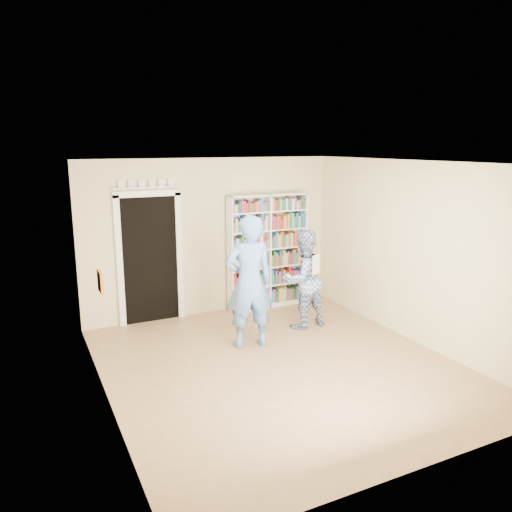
{
  "coord_description": "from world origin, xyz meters",
  "views": [
    {
      "loc": [
        -3.02,
        -5.48,
        2.93
      ],
      "look_at": [
        0.08,
        0.9,
        1.33
      ],
      "focal_mm": 35.0,
      "sensor_mm": 36.0,
      "label": 1
    }
  ],
  "objects": [
    {
      "name": "wall_back",
      "position": [
        0.0,
        2.5,
        1.35
      ],
      "size": [
        4.5,
        0.0,
        4.5
      ],
      "primitive_type": "plane",
      "rotation": [
        1.57,
        0.0,
        0.0
      ],
      "color": "beige",
      "rests_on": "floor"
    },
    {
      "name": "wall_art",
      "position": [
        -2.23,
        0.2,
        1.4
      ],
      "size": [
        0.03,
        0.25,
        0.25
      ],
      "primitive_type": "cube",
      "color": "brown",
      "rests_on": "wall_left"
    },
    {
      "name": "man_blue",
      "position": [
        -0.08,
        0.8,
        0.98
      ],
      "size": [
        0.78,
        0.57,
        1.96
      ],
      "primitive_type": "imported",
      "rotation": [
        0.0,
        0.0,
        2.99
      ],
      "color": "#5E8AD1",
      "rests_on": "floor"
    },
    {
      "name": "bookshelf",
      "position": [
        1.01,
        2.34,
        1.04
      ],
      "size": [
        1.5,
        0.28,
        2.06
      ],
      "rotation": [
        0.0,
        0.0,
        0.42
      ],
      "color": "white",
      "rests_on": "floor"
    },
    {
      "name": "wall_right",
      "position": [
        2.25,
        0.0,
        1.35
      ],
      "size": [
        0.0,
        5.0,
        5.0
      ],
      "primitive_type": "plane",
      "rotation": [
        1.57,
        0.0,
        -1.57
      ],
      "color": "beige",
      "rests_on": "floor"
    },
    {
      "name": "ceiling",
      "position": [
        0.0,
        0.0,
        2.7
      ],
      "size": [
        5.0,
        5.0,
        0.0
      ],
      "primitive_type": "plane",
      "rotation": [
        3.14,
        0.0,
        0.0
      ],
      "color": "white",
      "rests_on": "wall_back"
    },
    {
      "name": "wall_left",
      "position": [
        -2.25,
        0.0,
        1.35
      ],
      "size": [
        0.0,
        5.0,
        5.0
      ],
      "primitive_type": "plane",
      "rotation": [
        1.57,
        0.0,
        1.57
      ],
      "color": "beige",
      "rests_on": "floor"
    },
    {
      "name": "man_plaid",
      "position": [
        1.05,
        1.16,
        0.8
      ],
      "size": [
        0.83,
        0.68,
        1.6
      ],
      "primitive_type": "imported",
      "rotation": [
        0.0,
        0.0,
        3.24
      ],
      "color": "#325699",
      "rests_on": "floor"
    },
    {
      "name": "doorway",
      "position": [
        -1.1,
        2.48,
        1.18
      ],
      "size": [
        1.1,
        0.08,
        2.43
      ],
      "color": "black",
      "rests_on": "floor"
    },
    {
      "name": "paper_sheet",
      "position": [
        1.13,
        0.92,
        1.08
      ],
      "size": [
        0.2,
        0.12,
        0.32
      ],
      "primitive_type": "cube",
      "rotation": [
        0.0,
        0.0,
        0.5
      ],
      "color": "white",
      "rests_on": "man_plaid"
    },
    {
      "name": "floor",
      "position": [
        0.0,
        0.0,
        0.0
      ],
      "size": [
        5.0,
        5.0,
        0.0
      ],
      "primitive_type": "plane",
      "color": "#906A46",
      "rests_on": "ground"
    }
  ]
}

